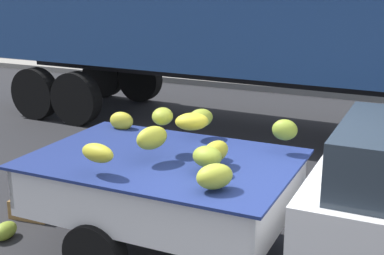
# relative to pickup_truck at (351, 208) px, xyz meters

# --- Properties ---
(curb_strip) EXTENTS (80.00, 0.80, 0.16)m
(curb_strip) POSITION_rel_pickup_truck_xyz_m (-0.66, 8.85, -0.80)
(curb_strip) COLOR gray
(curb_strip) RESTS_ON ground
(pickup_truck) EXTENTS (4.83, 1.92, 1.70)m
(pickup_truck) POSITION_rel_pickup_truck_xyz_m (0.00, 0.00, 0.00)
(pickup_truck) COLOR white
(pickup_truck) RESTS_ON ground
(fallen_banana_bunch_near_tailgate) EXTENTS (0.23, 0.35, 0.20)m
(fallen_banana_bunch_near_tailgate) POSITION_rel_pickup_truck_xyz_m (-3.70, -0.55, -0.78)
(fallen_banana_bunch_near_tailgate) COLOR olive
(fallen_banana_bunch_near_tailgate) RESTS_ON ground
(produce_crate) EXTENTS (0.56, 0.42, 0.23)m
(produce_crate) POSITION_rel_pickup_truck_xyz_m (-3.82, 0.06, -0.77)
(produce_crate) COLOR olive
(produce_crate) RESTS_ON ground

